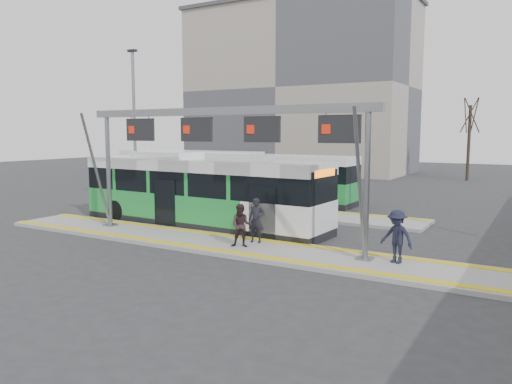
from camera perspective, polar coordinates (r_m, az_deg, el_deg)
ground at (r=19.45m, az=-3.64°, el=-6.22°), size 120.00×120.00×0.00m
platform_main at (r=19.43m, az=-3.64°, el=-6.01°), size 22.00×3.00×0.15m
platform_second at (r=28.17m, az=-1.23°, el=-1.97°), size 20.00×3.00×0.15m
tactile_main at (r=19.42m, az=-3.64°, el=-5.76°), size 22.00×2.65×0.02m
tactile_second at (r=29.13m, az=-0.04°, el=-1.51°), size 20.00×0.35×0.02m
gantry at (r=19.35m, az=-4.17°, el=6.55°), size 13.00×1.68×5.20m
apartment_block at (r=57.45m, az=5.12°, el=11.64°), size 24.50×12.50×18.40m
hero_bus at (r=23.44m, az=-6.37°, el=-0.07°), size 12.69×3.16×3.47m
bg_bus_green at (r=31.78m, az=0.95°, el=1.57°), size 11.92×2.62×2.98m
bg_bus_blue at (r=37.77m, az=-7.68°, el=2.38°), size 11.61×2.81×3.02m
passenger_a at (r=19.25m, az=0.02°, el=-3.27°), size 0.70×0.53×1.73m
passenger_b at (r=18.53m, az=-1.69°, el=-3.85°), size 0.97×0.88×1.61m
passenger_c at (r=16.89m, az=15.78°, el=-4.93°), size 1.27×0.94×1.75m
tree_left at (r=49.83m, az=11.48°, el=8.89°), size 1.40×1.40×8.28m
tree_mid at (r=49.48m, az=23.28°, el=8.00°), size 1.40×1.40×7.73m
tree_far at (r=55.55m, az=-2.15°, el=9.06°), size 1.40×1.40×8.62m
lamp_west at (r=27.71m, az=-13.71°, el=7.09°), size 0.50×0.25×8.72m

